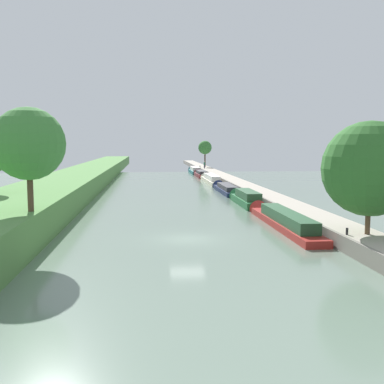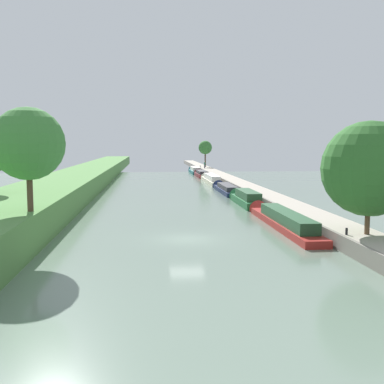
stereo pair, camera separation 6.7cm
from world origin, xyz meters
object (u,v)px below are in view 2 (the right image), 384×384
Objects in this scene: narrowboat_green at (246,198)px; mooring_bollard_far at (200,166)px; narrowboat_cream at (211,179)px; person_walking at (205,165)px; narrowboat_teal at (195,170)px; narrowboat_navy at (226,189)px; narrowboat_maroon at (201,174)px; narrowboat_red at (282,220)px; mooring_bollard_near at (347,231)px.

narrowboat_green is 24.01× the size of mooring_bollard_far.
person_walking is (2.39, 28.93, 1.25)m from narrowboat_cream.
narrowboat_teal is at bearing -161.41° from person_walking.
narrowboat_teal is 6.31m from mooring_bollard_far.
narrowboat_cream is at bearing -89.88° from narrowboat_teal.
person_walking reaches higher than narrowboat_navy.
narrowboat_maroon is 7.24× the size of person_walking.
narrowboat_green is 0.80× the size of narrowboat_navy.
narrowboat_navy is at bearing 90.52° from narrowboat_green.
narrowboat_navy is 15.63m from narrowboat_cream.
mooring_bollard_near reaches higher than narrowboat_red.
narrowboat_red is 58.91m from narrowboat_maroon.
narrowboat_green is 24.01× the size of mooring_bollard_near.
narrowboat_navy is 0.81× the size of narrowboat_cream.
narrowboat_green reaches higher than narrowboat_teal.
narrowboat_navy is 30.12× the size of mooring_bollard_near.
narrowboat_teal is 29.03× the size of mooring_bollard_far.
narrowboat_maroon is at bearing 90.22° from narrowboat_red.
person_walking reaches higher than mooring_bollard_near.
narrowboat_green reaches higher than mooring_bollard_near.
narrowboat_maroon reaches higher than narrowboat_navy.
narrowboat_red is 1.30× the size of narrowboat_teal.
narrowboat_cream reaches higher than mooring_bollard_near.
person_walking is (2.22, 57.79, 1.23)m from narrowboat_green.
narrowboat_green reaches higher than narrowboat_red.
narrowboat_teal reaches higher than narrowboat_navy.
narrowboat_cream is at bearing -93.18° from mooring_bollard_far.
narrowboat_green reaches higher than narrowboat_navy.
mooring_bollard_far reaches higher than narrowboat_maroon.
mooring_bollard_near is at bearing -87.91° from narrowboat_cream.
narrowboat_navy is 1.13× the size of narrowboat_maroon.
person_walking is at bearing 89.65° from mooring_bollard_near.
mooring_bollard_near is 86.07m from mooring_bollard_far.
narrowboat_teal is at bearing 90.21° from narrowboat_red.
mooring_bollard_far is at bearing 88.43° from narrowboat_green.
mooring_bollard_near is at bearing -90.00° from mooring_bollard_far.
narrowboat_teal is at bearing 90.17° from narrowboat_maroon.
narrowboat_maroon is 18.55m from mooring_bollard_far.
narrowboat_cream is 1.28× the size of narrowboat_teal.
narrowboat_cream is at bearing 92.09° from mooring_bollard_near.
narrowboat_red is 27.66m from narrowboat_navy.
narrowboat_maroon is 12.48m from narrowboat_teal.
narrowboat_maroon is (-0.07, 31.25, 0.08)m from narrowboat_navy.
narrowboat_green is 56.97m from narrowboat_teal.
narrowboat_navy is 36.44m from mooring_bollard_near.
person_walking reaches higher than narrowboat_green.
narrowboat_navy is 31.25m from narrowboat_maroon.
narrowboat_navy is 8.17× the size of person_walking.
narrowboat_red is 1.01× the size of narrowboat_cream.
narrowboat_navy is at bearing -89.86° from narrowboat_teal.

